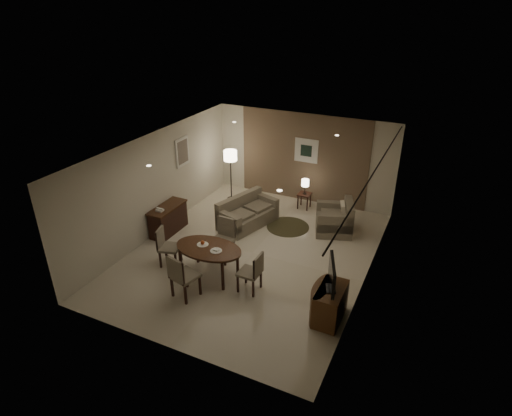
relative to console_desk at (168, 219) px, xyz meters
The scene contains 31 objects.
room_shell 2.70m from the console_desk, ahead, with size 5.50×7.00×2.70m.
taupe_accent 4.39m from the console_desk, 54.45° to the left, with size 3.96×0.03×2.70m, color brown.
curtain_wall 5.26m from the console_desk, ahead, with size 0.08×6.70×2.58m, color beige, non-canonical shape.
curtain_rod 5.64m from the console_desk, ahead, with size 0.03×0.03×6.80m, color black.
art_back_frame 4.49m from the console_desk, 53.18° to the left, with size 0.72×0.03×0.72m, color silver.
art_back_canvas 4.48m from the console_desk, 53.06° to the left, with size 0.34×0.01×0.34m, color black.
art_left_frame 1.92m from the console_desk, 100.85° to the left, with size 0.03×0.60×0.80m, color silver.
art_left_canvas 1.91m from the console_desk, 100.16° to the left, with size 0.01×0.46×0.64m, color gray.
downlight_nl 3.12m from the console_desk, 58.80° to the right, with size 0.10×0.10×0.01m, color white.
downlight_nr 4.87m from the console_desk, 24.83° to the right, with size 0.10×0.10×0.01m, color white.
downlight_fl 3.12m from the console_desk, 58.80° to the left, with size 0.10×0.10×0.01m, color white.
downlight_fr 4.87m from the console_desk, 24.83° to the left, with size 0.10×0.10×0.01m, color white.
console_desk is the anchor object (origin of this frame).
telephone 0.52m from the console_desk, 90.00° to the right, with size 0.20×0.14×0.09m, color white, non-canonical shape.
tv_cabinet 5.11m from the console_desk, 17.05° to the right, with size 0.48×0.90×0.70m, color brown, non-canonical shape.
flat_tv 5.14m from the console_desk, 17.12° to the right, with size 0.06×0.88×0.60m, color black, non-canonical shape.
dining_table 2.38m from the console_desk, 31.85° to the right, with size 1.55×0.97×0.73m, color #482B17, non-canonical shape.
chair_near 2.87m from the console_desk, 47.00° to the right, with size 0.50×0.50×1.02m, color gray, non-canonical shape.
chair_far 2.03m from the console_desk, 15.76° to the right, with size 0.49×0.49×1.02m, color gray, non-canonical shape.
chair_left 1.59m from the console_desk, 52.57° to the right, with size 0.45×0.45×0.93m, color gray, non-canonical shape.
chair_right 3.36m from the console_desk, 23.80° to the right, with size 0.44×0.44×0.92m, color gray, non-canonical shape.
plate_a 2.23m from the console_desk, 33.21° to the right, with size 0.26×0.26×0.02m, color white.
plate_b 2.62m from the console_desk, 30.22° to the right, with size 0.26×0.26×0.02m, color white.
fruit_apple 2.24m from the console_desk, 33.21° to the right, with size 0.09×0.09×0.09m, color #A93C13.
napkin 2.62m from the console_desk, 30.22° to the right, with size 0.12×0.08×0.03m, color white.
round_rug 3.24m from the console_desk, 30.04° to the left, with size 1.16×1.16×0.01m, color #463F27.
sofa 2.15m from the console_desk, 36.17° to the left, with size 0.84×1.68×0.79m, color gray, non-canonical shape.
armchair 4.42m from the console_desk, 25.76° to the left, with size 0.98×0.93×0.87m, color gray, non-canonical shape.
side_table 4.04m from the console_desk, 46.24° to the left, with size 0.37×0.37×0.47m, color black, non-canonical shape.
table_lamp 4.05m from the console_desk, 46.24° to the left, with size 0.22×0.22×0.50m, color #FFEAC1, non-canonical shape.
floor_lamp 2.63m from the console_desk, 78.26° to the left, with size 0.40×0.40×1.58m, color #FFE5B7, non-canonical shape.
Camera 1 is at (3.92, -8.06, 5.70)m, focal length 30.00 mm.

